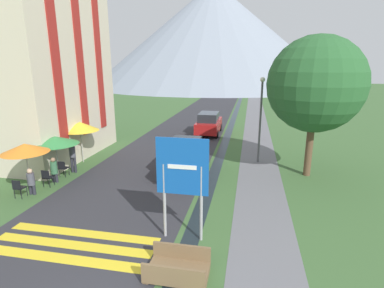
{
  "coord_description": "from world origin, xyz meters",
  "views": [
    {
      "loc": [
        2.95,
        -4.47,
        5.65
      ],
      "look_at": [
        0.12,
        10.0,
        1.76
      ],
      "focal_mm": 28.0,
      "sensor_mm": 36.0,
      "label": 1
    }
  ],
  "objects_px": {
    "person_seated_near": "(31,180)",
    "person_standing_terrace": "(73,156)",
    "cafe_chair_middle": "(63,167)",
    "person_seated_far": "(54,169)",
    "hotel_building": "(41,49)",
    "footbridge": "(178,269)",
    "parked_car_far": "(209,123)",
    "tree_by_path": "(316,85)",
    "parked_car_near": "(184,156)",
    "road_sign": "(182,176)",
    "cafe_umbrella_front_orange": "(25,148)",
    "cafe_umbrella_rear_yellow": "(80,126)",
    "cafe_chair_nearest": "(18,187)",
    "cafe_umbrella_middle_green": "(55,140)",
    "cafe_chair_near_left": "(47,177)",
    "streetlamp": "(261,113)"
  },
  "relations": [
    {
      "from": "cafe_chair_nearest",
      "to": "cafe_umbrella_rear_yellow",
      "type": "distance_m",
      "value": 5.39
    },
    {
      "from": "road_sign",
      "to": "footbridge",
      "type": "relative_size",
      "value": 2.05
    },
    {
      "from": "road_sign",
      "to": "footbridge",
      "type": "bearing_deg",
      "value": -81.67
    },
    {
      "from": "parked_car_far",
      "to": "cafe_umbrella_front_orange",
      "type": "distance_m",
      "value": 15.1
    },
    {
      "from": "cafe_chair_near_left",
      "to": "cafe_umbrella_middle_green",
      "type": "bearing_deg",
      "value": 130.19
    },
    {
      "from": "cafe_umbrella_front_orange",
      "to": "road_sign",
      "type": "bearing_deg",
      "value": -15.97
    },
    {
      "from": "cafe_chair_near_left",
      "to": "cafe_chair_middle",
      "type": "xyz_separation_m",
      "value": [
        -0.08,
        1.37,
        0.0
      ]
    },
    {
      "from": "cafe_chair_middle",
      "to": "cafe_umbrella_front_orange",
      "type": "xyz_separation_m",
      "value": [
        -0.11,
        -2.27,
        1.64
      ]
    },
    {
      "from": "cafe_chair_near_left",
      "to": "tree_by_path",
      "type": "bearing_deg",
      "value": 44.85
    },
    {
      "from": "parked_car_far",
      "to": "person_standing_terrace",
      "type": "bearing_deg",
      "value": -118.57
    },
    {
      "from": "cafe_chair_middle",
      "to": "person_seated_near",
      "type": "xyz_separation_m",
      "value": [
        -0.03,
        -2.29,
        0.16
      ]
    },
    {
      "from": "cafe_umbrella_middle_green",
      "to": "cafe_chair_near_left",
      "type": "bearing_deg",
      "value": -76.64
    },
    {
      "from": "footbridge",
      "to": "person_seated_far",
      "type": "relative_size",
      "value": 1.33
    },
    {
      "from": "cafe_umbrella_middle_green",
      "to": "cafe_umbrella_rear_yellow",
      "type": "relative_size",
      "value": 0.94
    },
    {
      "from": "person_seated_near",
      "to": "person_standing_terrace",
      "type": "bearing_deg",
      "value": 85.8
    },
    {
      "from": "cafe_chair_middle",
      "to": "streetlamp",
      "type": "xyz_separation_m",
      "value": [
        10.03,
        4.49,
        2.47
      ]
    },
    {
      "from": "hotel_building",
      "to": "cafe_umbrella_front_orange",
      "type": "height_order",
      "value": "hotel_building"
    },
    {
      "from": "person_seated_far",
      "to": "parked_car_near",
      "type": "bearing_deg",
      "value": 23.56
    },
    {
      "from": "cafe_umbrella_front_orange",
      "to": "cafe_umbrella_middle_green",
      "type": "xyz_separation_m",
      "value": [
        -0.13,
        2.25,
        -0.2
      ]
    },
    {
      "from": "cafe_umbrella_front_orange",
      "to": "tree_by_path",
      "type": "distance_m",
      "value": 13.81
    },
    {
      "from": "cafe_umbrella_rear_yellow",
      "to": "person_seated_far",
      "type": "distance_m",
      "value": 3.52
    },
    {
      "from": "person_standing_terrace",
      "to": "tree_by_path",
      "type": "relative_size",
      "value": 0.23
    },
    {
      "from": "parked_car_far",
      "to": "streetlamp",
      "type": "bearing_deg",
      "value": -60.29
    },
    {
      "from": "footbridge",
      "to": "cafe_chair_middle",
      "type": "height_order",
      "value": "cafe_chair_middle"
    },
    {
      "from": "road_sign",
      "to": "person_seated_far",
      "type": "xyz_separation_m",
      "value": [
        -7.34,
        3.64,
        -1.53
      ]
    },
    {
      "from": "cafe_chair_nearest",
      "to": "person_seated_near",
      "type": "bearing_deg",
      "value": 81.34
    },
    {
      "from": "cafe_umbrella_rear_yellow",
      "to": "parked_car_far",
      "type": "bearing_deg",
      "value": 55.06
    },
    {
      "from": "person_standing_terrace",
      "to": "person_seated_far",
      "type": "bearing_deg",
      "value": -94.83
    },
    {
      "from": "parked_car_near",
      "to": "parked_car_far",
      "type": "height_order",
      "value": "same"
    },
    {
      "from": "hotel_building",
      "to": "cafe_chair_middle",
      "type": "height_order",
      "value": "hotel_building"
    },
    {
      "from": "parked_car_far",
      "to": "person_standing_terrace",
      "type": "relative_size",
      "value": 2.61
    },
    {
      "from": "parked_car_near",
      "to": "cafe_chair_middle",
      "type": "distance_m",
      "value": 6.36
    },
    {
      "from": "footbridge",
      "to": "cafe_chair_near_left",
      "type": "xyz_separation_m",
      "value": [
        -7.6,
        4.92,
        0.29
      ]
    },
    {
      "from": "cafe_umbrella_middle_green",
      "to": "tree_by_path",
      "type": "relative_size",
      "value": 0.33
    },
    {
      "from": "hotel_building",
      "to": "streetlamp",
      "type": "height_order",
      "value": "hotel_building"
    },
    {
      "from": "cafe_umbrella_front_orange",
      "to": "streetlamp",
      "type": "distance_m",
      "value": 12.22
    },
    {
      "from": "parked_car_far",
      "to": "tree_by_path",
      "type": "distance_m",
      "value": 11.55
    },
    {
      "from": "footbridge",
      "to": "person_standing_terrace",
      "type": "height_order",
      "value": "person_standing_terrace"
    },
    {
      "from": "footbridge",
      "to": "parked_car_far",
      "type": "xyz_separation_m",
      "value": [
        -1.62,
        17.74,
        0.68
      ]
    },
    {
      "from": "person_seated_near",
      "to": "person_standing_terrace",
      "type": "height_order",
      "value": "person_standing_terrace"
    },
    {
      "from": "person_seated_far",
      "to": "cafe_umbrella_front_orange",
      "type": "bearing_deg",
      "value": -96.8
    },
    {
      "from": "person_seated_far",
      "to": "road_sign",
      "type": "bearing_deg",
      "value": -26.38
    },
    {
      "from": "cafe_chair_near_left",
      "to": "cafe_chair_middle",
      "type": "distance_m",
      "value": 1.37
    },
    {
      "from": "hotel_building",
      "to": "footbridge",
      "type": "bearing_deg",
      "value": -42.17
    },
    {
      "from": "parked_car_near",
      "to": "tree_by_path",
      "type": "height_order",
      "value": "tree_by_path"
    },
    {
      "from": "cafe_chair_middle",
      "to": "person_seated_far",
      "type": "height_order",
      "value": "person_seated_far"
    },
    {
      "from": "cafe_umbrella_front_orange",
      "to": "person_seated_near",
      "type": "xyz_separation_m",
      "value": [
        0.08,
        -0.02,
        -1.48
      ]
    },
    {
      "from": "hotel_building",
      "to": "road_sign",
      "type": "distance_m",
      "value": 13.6
    },
    {
      "from": "road_sign",
      "to": "person_standing_terrace",
      "type": "xyz_separation_m",
      "value": [
        -7.21,
        5.1,
        -1.28
      ]
    },
    {
      "from": "road_sign",
      "to": "person_seated_near",
      "type": "height_order",
      "value": "road_sign"
    }
  ]
}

